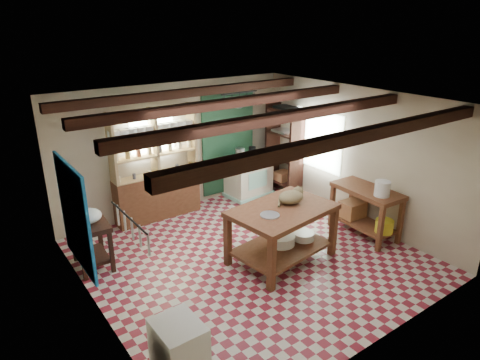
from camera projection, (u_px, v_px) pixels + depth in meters
floor at (250, 257)px, 7.15m from camera, size 5.00×5.00×0.02m
ceiling at (252, 102)px, 6.22m from camera, size 5.00×5.00×0.02m
wall_back at (176, 148)px, 8.58m from camera, size 5.00×0.04×2.60m
wall_front at (385, 251)px, 4.79m from camera, size 5.00×0.04×2.60m
wall_left at (91, 228)px, 5.32m from camera, size 0.04×5.00×2.60m
wall_right at (357, 156)px, 8.05m from camera, size 0.04×5.00×2.60m
ceiling_beams at (252, 110)px, 6.26m from camera, size 5.00×3.80×0.15m
blue_wall_patch at (75, 216)px, 6.09m from camera, size 0.04×1.40×1.60m
green_wall_patch at (228, 141)px, 9.26m from camera, size 1.30×0.04×2.30m
window_back at (152, 132)px, 8.15m from camera, size 0.90×0.02×0.80m
window_right at (318, 140)px, 8.76m from camera, size 0.02×1.30×1.20m
utensil_rail at (129, 228)px, 4.27m from camera, size 0.06×0.90×0.28m
pot_rack at (239, 101)px, 8.61m from camera, size 0.86×0.12×0.36m
shelving_unit at (156, 165)px, 8.21m from camera, size 1.70×0.34×2.20m
tall_rack at (284, 151)px, 9.40m from camera, size 0.40×0.86×2.00m
work_table at (282, 234)px, 6.92m from camera, size 1.76×1.29×0.93m
stove at (249, 176)px, 9.47m from camera, size 0.98×0.69×0.92m
prep_table at (92, 244)px, 6.76m from camera, size 0.58×0.80×0.78m
white_cabinet at (179, 356)px, 4.50m from camera, size 0.46×0.55×0.82m
right_counter at (365, 212)px, 7.75m from camera, size 0.70×1.29×0.90m
cat at (291, 197)px, 6.92m from camera, size 0.52×0.45×0.20m
steel_tray at (270, 215)px, 6.50m from camera, size 0.34×0.34×0.02m
basin_large at (281, 240)px, 7.04m from camera, size 0.51×0.51×0.16m
basin_small at (304, 236)px, 7.20m from camera, size 0.40×0.40×0.13m
kettle_left at (240, 153)px, 9.12m from camera, size 0.21×0.21×0.23m
kettle_right at (252, 151)px, 9.33m from camera, size 0.16×0.16×0.19m
enamel_bowl at (88, 216)px, 6.58m from camera, size 0.45×0.45×0.21m
white_bucket at (382, 189)px, 7.24m from camera, size 0.28×0.28×0.26m
wicker_basket at (352, 209)px, 8.01m from camera, size 0.45×0.37×0.30m
yellow_tub at (384, 226)px, 7.43m from camera, size 0.33×0.33×0.23m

